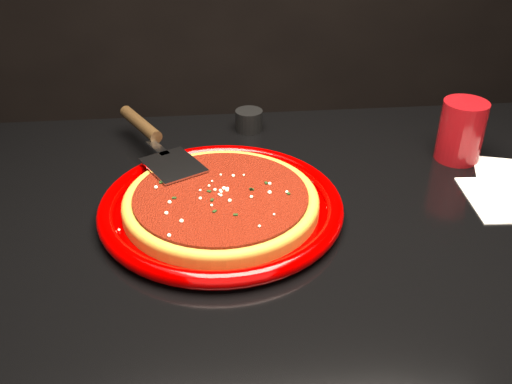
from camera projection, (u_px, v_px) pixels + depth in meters
table at (291, 365)px, 1.14m from camera, size 1.20×0.80×0.75m
plate at (221, 206)px, 0.93m from camera, size 0.49×0.49×0.03m
pizza_crust at (221, 204)px, 0.93m from camera, size 0.39×0.39×0.02m
pizza_crust_rim at (221, 200)px, 0.92m from camera, size 0.39×0.39×0.02m
pizza_sauce at (221, 197)px, 0.92m from camera, size 0.35×0.35×0.01m
parmesan_dusting at (221, 193)px, 0.92m from camera, size 0.27×0.27×0.01m
basil_flecks at (221, 193)px, 0.92m from camera, size 0.25×0.25×0.00m
pizza_server at (156, 140)px, 1.06m from camera, size 0.26×0.36×0.03m
cup at (461, 131)px, 1.07m from camera, size 0.08×0.08×0.12m
napkin_a at (510, 199)px, 0.97m from camera, size 0.15×0.15×0.00m
napkin_b at (511, 176)px, 1.04m from camera, size 0.16×0.16×0.00m
ramekin at (249, 120)px, 1.20m from camera, size 0.07×0.07×0.04m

